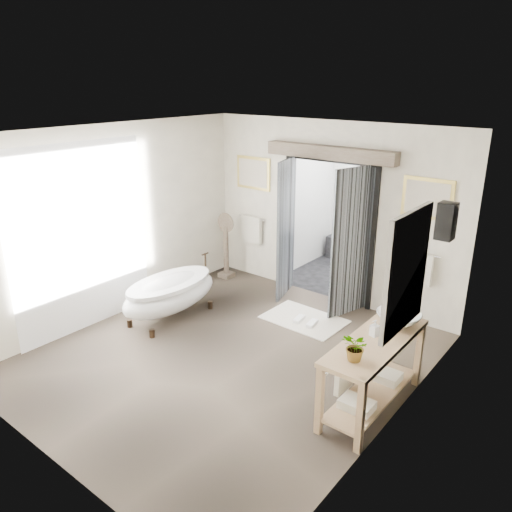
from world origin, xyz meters
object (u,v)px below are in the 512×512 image
(clawfoot_tub, at_px, (170,293))
(rug, at_px, (304,319))
(vanity, at_px, (371,367))
(basin, at_px, (399,319))

(clawfoot_tub, distance_m, rug, 2.09)
(vanity, height_order, rug, vanity)
(clawfoot_tub, relative_size, rug, 1.42)
(clawfoot_tub, xyz_separation_m, rug, (1.66, 1.21, -0.40))
(clawfoot_tub, relative_size, vanity, 1.07)
(rug, distance_m, basin, 2.22)
(rug, bearing_deg, clawfoot_tub, -143.89)
(clawfoot_tub, bearing_deg, rug, 36.11)
(rug, bearing_deg, vanity, -37.76)
(clawfoot_tub, distance_m, basin, 3.52)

